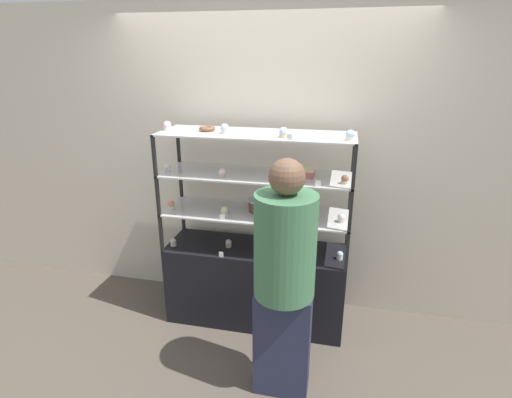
% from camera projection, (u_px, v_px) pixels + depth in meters
% --- Properties ---
extents(ground_plane, '(20.00, 20.00, 0.00)m').
position_uv_depth(ground_plane, '(256.00, 317.00, 3.52)').
color(ground_plane, brown).
extents(back_wall, '(8.00, 0.05, 2.60)m').
position_uv_depth(back_wall, '(266.00, 163.00, 3.43)').
color(back_wall, beige).
rests_on(back_wall, ground_plane).
extents(display_base, '(1.48, 0.48, 0.68)m').
position_uv_depth(display_base, '(256.00, 283.00, 3.41)').
color(display_base, black).
rests_on(display_base, ground_plane).
extents(display_riser_lower, '(1.48, 0.48, 0.32)m').
position_uv_depth(display_riser_lower, '(256.00, 214.00, 3.19)').
color(display_riser_lower, black).
rests_on(display_riser_lower, display_base).
extents(display_riser_middle, '(1.48, 0.48, 0.32)m').
position_uv_depth(display_riser_middle, '(256.00, 176.00, 3.08)').
color(display_riser_middle, black).
rests_on(display_riser_middle, display_riser_lower).
extents(display_riser_upper, '(1.48, 0.48, 0.32)m').
position_uv_depth(display_riser_upper, '(256.00, 136.00, 2.97)').
color(display_riser_upper, black).
rests_on(display_riser_upper, display_riser_middle).
extents(layer_cake_centerpiece, '(0.19, 0.19, 0.10)m').
position_uv_depth(layer_cake_centerpiece, '(260.00, 205.00, 3.20)').
color(layer_cake_centerpiece, brown).
rests_on(layer_cake_centerpiece, display_riser_lower).
extents(sheet_cake_frosted, '(0.24, 0.17, 0.06)m').
position_uv_depth(sheet_cake_frosted, '(299.00, 171.00, 3.03)').
color(sheet_cake_frosted, '#C66660').
rests_on(sheet_cake_frosted, display_riser_middle).
extents(cupcake_0, '(0.05, 0.05, 0.07)m').
position_uv_depth(cupcake_0, '(173.00, 242.00, 3.31)').
color(cupcake_0, beige).
rests_on(cupcake_0, display_base).
extents(cupcake_1, '(0.05, 0.05, 0.07)m').
position_uv_depth(cupcake_1, '(229.00, 243.00, 3.29)').
color(cupcake_1, '#CCB28C').
rests_on(cupcake_1, display_base).
extents(cupcake_2, '(0.05, 0.05, 0.07)m').
position_uv_depth(cupcake_2, '(283.00, 250.00, 3.18)').
color(cupcake_2, white).
rests_on(cupcake_2, display_base).
extents(cupcake_3, '(0.05, 0.05, 0.07)m').
position_uv_depth(cupcake_3, '(340.00, 255.00, 3.10)').
color(cupcake_3, white).
rests_on(cupcake_3, display_base).
extents(price_tag_0, '(0.04, 0.00, 0.04)m').
position_uv_depth(price_tag_0, '(221.00, 255.00, 3.13)').
color(price_tag_0, white).
rests_on(price_tag_0, display_base).
extents(cupcake_4, '(0.06, 0.06, 0.07)m').
position_uv_depth(cupcake_4, '(171.00, 205.00, 3.25)').
color(cupcake_4, white).
rests_on(cupcake_4, display_riser_lower).
extents(cupcake_5, '(0.06, 0.06, 0.07)m').
position_uv_depth(cupcake_5, '(225.00, 211.00, 3.12)').
color(cupcake_5, white).
rests_on(cupcake_5, display_riser_lower).
extents(cupcake_6, '(0.06, 0.06, 0.07)m').
position_uv_depth(cupcake_6, '(281.00, 216.00, 3.02)').
color(cupcake_6, '#CCB28C').
rests_on(cupcake_6, display_riser_lower).
extents(cupcake_7, '(0.06, 0.06, 0.07)m').
position_uv_depth(cupcake_7, '(341.00, 218.00, 2.98)').
color(cupcake_7, beige).
rests_on(cupcake_7, display_riser_lower).
extents(price_tag_1, '(0.04, 0.00, 0.04)m').
position_uv_depth(price_tag_1, '(222.00, 217.00, 3.02)').
color(price_tag_1, white).
rests_on(price_tag_1, display_riser_lower).
extents(cupcake_8, '(0.05, 0.05, 0.07)m').
position_uv_depth(cupcake_8, '(167.00, 168.00, 3.13)').
color(cupcake_8, beige).
rests_on(cupcake_8, display_riser_middle).
extents(cupcake_9, '(0.05, 0.05, 0.07)m').
position_uv_depth(cupcake_9, '(222.00, 173.00, 2.99)').
color(cupcake_9, '#CCB28C').
rests_on(cupcake_9, display_riser_middle).
extents(cupcake_10, '(0.05, 0.05, 0.07)m').
position_uv_depth(cupcake_10, '(345.00, 179.00, 2.83)').
color(cupcake_10, '#CCB28C').
rests_on(cupcake_10, display_riser_middle).
extents(price_tag_2, '(0.04, 0.00, 0.04)m').
position_uv_depth(price_tag_2, '(318.00, 184.00, 2.77)').
color(price_tag_2, white).
rests_on(price_tag_2, display_riser_middle).
extents(cupcake_11, '(0.06, 0.06, 0.07)m').
position_uv_depth(cupcake_11, '(167.00, 126.00, 3.06)').
color(cupcake_11, beige).
rests_on(cupcake_11, display_riser_upper).
extents(cupcake_12, '(0.06, 0.06, 0.07)m').
position_uv_depth(cupcake_12, '(225.00, 129.00, 2.94)').
color(cupcake_12, beige).
rests_on(cupcake_12, display_riser_upper).
extents(cupcake_13, '(0.06, 0.06, 0.07)m').
position_uv_depth(cupcake_13, '(283.00, 132.00, 2.80)').
color(cupcake_13, '#CCB28C').
rests_on(cupcake_13, display_riser_upper).
extents(cupcake_14, '(0.06, 0.06, 0.07)m').
position_uv_depth(cupcake_14, '(350.00, 135.00, 2.70)').
color(cupcake_14, beige).
rests_on(cupcake_14, display_riser_upper).
extents(price_tag_3, '(0.04, 0.00, 0.04)m').
position_uv_depth(price_tag_3, '(289.00, 137.00, 2.70)').
color(price_tag_3, white).
rests_on(price_tag_3, display_riser_upper).
extents(donut_glazed, '(0.12, 0.12, 0.03)m').
position_uv_depth(donut_glazed, '(207.00, 129.00, 3.06)').
color(donut_glazed, brown).
rests_on(donut_glazed, display_riser_upper).
extents(customer_figure, '(0.38, 0.38, 1.63)m').
position_uv_depth(customer_figure, '(284.00, 277.00, 2.48)').
color(customer_figure, '#282D47').
rests_on(customer_figure, ground_plane).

